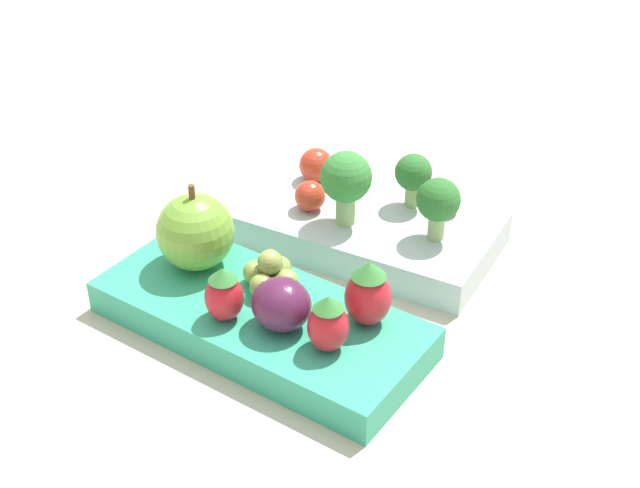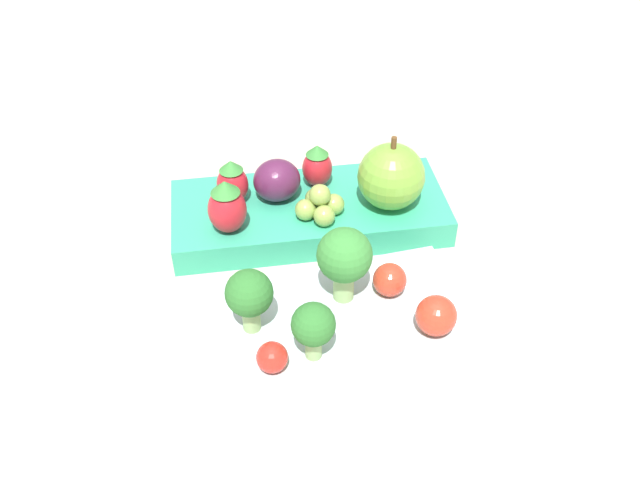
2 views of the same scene
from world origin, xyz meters
TOP-DOWN VIEW (x-y plane):
  - ground_plane at (0.00, 0.00)m, footprint 4.00×4.00m
  - bento_box_savoury at (0.01, 0.07)m, footprint 0.19×0.12m
  - bento_box_fruit at (-0.01, -0.06)m, footprint 0.24×0.13m
  - broccoli_floret_0 at (0.07, 0.06)m, footprint 0.03×0.03m
  - broccoli_floret_1 at (0.04, 0.10)m, footprint 0.03×0.03m
  - broccoli_floret_2 at (0.00, 0.05)m, footprint 0.04×0.04m
  - cherry_tomato_0 at (-0.03, 0.06)m, footprint 0.02×0.02m
  - cherry_tomato_1 at (-0.05, 0.10)m, footprint 0.03×0.03m
  - cherry_tomato_2 at (0.06, 0.10)m, footprint 0.02×0.02m
  - apple at (-0.07, -0.04)m, footprint 0.05×0.05m
  - strawberry_0 at (0.05, -0.08)m, footprint 0.03×0.03m
  - strawberry_1 at (0.06, -0.05)m, footprint 0.03×0.03m
  - strawberry_2 at (-0.02, -0.09)m, footprint 0.03×0.03m
  - plum at (0.01, -0.08)m, footprint 0.04×0.04m
  - grape_cluster at (-0.01, -0.04)m, footprint 0.04×0.04m

SIDE VIEW (x-z plane):
  - ground_plane at x=0.00m, z-range 0.00..0.00m
  - bento_box_fruit at x=-0.01m, z-range 0.00..0.02m
  - bento_box_savoury at x=0.01m, z-range 0.00..0.03m
  - grape_cluster at x=-0.01m, z-range 0.02..0.05m
  - cherry_tomato_2 at x=0.06m, z-range 0.03..0.05m
  - cherry_tomato_0 at x=-0.03m, z-range 0.03..0.05m
  - cherry_tomato_1 at x=-0.05m, z-range 0.03..0.05m
  - plum at x=0.01m, z-range 0.02..0.06m
  - strawberry_2 at x=-0.02m, z-range 0.02..0.06m
  - strawberry_0 at x=0.05m, z-range 0.02..0.06m
  - strawberry_1 at x=0.06m, z-range 0.02..0.07m
  - apple at x=-0.07m, z-range 0.02..0.08m
  - broccoli_floret_1 at x=0.04m, z-range 0.03..0.08m
  - broccoli_floret_0 at x=0.07m, z-range 0.03..0.08m
  - broccoli_floret_2 at x=0.00m, z-range 0.03..0.09m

